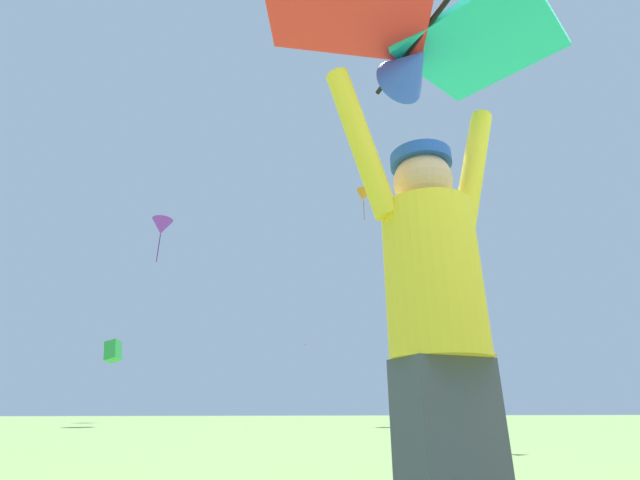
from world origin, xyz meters
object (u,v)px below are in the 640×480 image
object	(u,v)px
distant_kite_orange_high_left	(363,196)
marker_flag	(491,361)
distant_kite_purple_low_right	(162,227)
distant_kite_green_overhead_distant	(113,351)
kite_flyer_person	(437,324)
distant_kite_black_low_left	(306,344)
held_stunt_kite	(416,37)

from	to	relation	value
distant_kite_orange_high_left	marker_flag	world-z (taller)	distant_kite_orange_high_left
distant_kite_purple_low_right	distant_kite_green_overhead_distant	size ratio (longest dim) A/B	1.92
marker_flag	distant_kite_purple_low_right	bearing A→B (deg)	119.19
kite_flyer_person	distant_kite_black_low_left	xyz separation A→B (m)	(4.34, 33.54, 4.71)
kite_flyer_person	distant_kite_orange_high_left	xyz separation A→B (m)	(6.58, 23.13, 13.02)
kite_flyer_person	distant_kite_purple_low_right	xyz separation A→B (m)	(-6.13, 24.29, 10.31)
kite_flyer_person	distant_kite_green_overhead_distant	world-z (taller)	distant_kite_green_overhead_distant
kite_flyer_person	distant_kite_purple_low_right	size ratio (longest dim) A/B	0.69
distant_kite_green_overhead_distant	distant_kite_black_low_left	distance (m)	14.25
distant_kite_purple_low_right	distant_kite_orange_high_left	bearing A→B (deg)	-5.24
kite_flyer_person	held_stunt_kite	distance (m)	1.26
marker_flag	distant_kite_green_overhead_distant	bearing A→B (deg)	120.17
distant_kite_purple_low_right	distant_kite_orange_high_left	xyz separation A→B (m)	(12.71, -1.17, 2.71)
distant_kite_orange_high_left	distant_kite_green_overhead_distant	distance (m)	18.85
distant_kite_purple_low_right	marker_flag	xyz separation A→B (m)	(10.09, -18.05, -9.73)
kite_flyer_person	distant_kite_green_overhead_distant	distance (m)	29.56
distant_kite_green_overhead_distant	distant_kite_black_low_left	bearing A→B (deg)	22.74
kite_flyer_person	distant_kite_green_overhead_distant	xyz separation A→B (m)	(-8.73, 28.06, 3.19)
distant_kite_purple_low_right	kite_flyer_person	bearing A→B (deg)	-75.83
distant_kite_orange_high_left	kite_flyer_person	bearing A→B (deg)	-105.88
distant_kite_orange_high_left	distant_kite_black_low_left	size ratio (longest dim) A/B	4.47
held_stunt_kite	distant_kite_black_low_left	world-z (taller)	distant_kite_black_low_left
kite_flyer_person	held_stunt_kite	bearing A→B (deg)	-78.46
distant_kite_purple_low_right	distant_kite_green_overhead_distant	bearing A→B (deg)	124.57
kite_flyer_person	distant_kite_black_low_left	world-z (taller)	distant_kite_black_low_left
distant_kite_purple_low_right	distant_kite_black_low_left	bearing A→B (deg)	41.45
held_stunt_kite	distant_kite_orange_high_left	world-z (taller)	distant_kite_orange_high_left
held_stunt_kite	distant_kite_black_low_left	xyz separation A→B (m)	(4.33, 33.60, 3.46)
held_stunt_kite	kite_flyer_person	bearing A→B (deg)	101.54
distant_kite_black_low_left	marker_flag	xyz separation A→B (m)	(-0.39, -27.30, -4.13)
distant_kite_orange_high_left	distant_kite_green_overhead_distant	size ratio (longest dim) A/B	1.56
kite_flyer_person	held_stunt_kite	xyz separation A→B (m)	(0.01, -0.06, 1.26)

